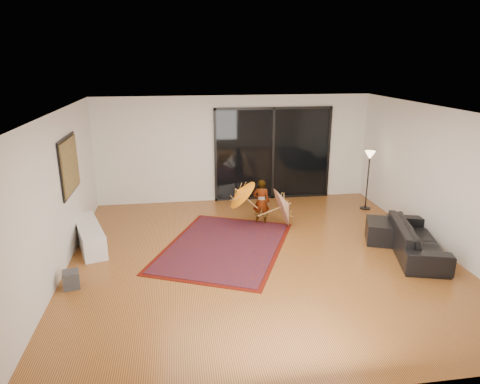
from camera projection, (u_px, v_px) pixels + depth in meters
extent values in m
plane|color=#A9662E|center=(260.00, 257.00, 8.03)|extent=(7.00, 7.00, 0.00)
plane|color=white|center=(263.00, 112.00, 7.23)|extent=(7.00, 7.00, 0.00)
plane|color=silver|center=(235.00, 149.00, 10.93)|extent=(7.00, 0.00, 7.00)
plane|color=silver|center=(329.00, 286.00, 4.32)|extent=(7.00, 0.00, 7.00)
plane|color=silver|center=(56.00, 197.00, 7.13)|extent=(0.00, 7.00, 7.00)
plane|color=silver|center=(442.00, 180.00, 8.13)|extent=(0.00, 7.00, 7.00)
cube|color=black|center=(273.00, 154.00, 11.09)|extent=(3.00, 0.04, 2.40)
cube|color=black|center=(274.00, 108.00, 10.72)|extent=(3.06, 0.06, 0.06)
cube|color=black|center=(272.00, 197.00, 11.42)|extent=(3.06, 0.06, 0.06)
cube|color=black|center=(273.00, 154.00, 11.07)|extent=(0.06, 0.06, 2.40)
cube|color=black|center=(69.00, 165.00, 7.99)|extent=(0.02, 1.28, 1.08)
cube|color=#22553C|center=(70.00, 165.00, 7.99)|extent=(0.03, 1.18, 0.98)
cube|color=white|center=(89.00, 235.00, 8.43)|extent=(0.90, 1.68, 0.45)
cube|color=#424244|center=(71.00, 280.00, 6.90)|extent=(0.30, 0.30, 0.29)
cube|color=#500E06|center=(224.00, 247.00, 8.45)|extent=(3.26, 3.70, 0.01)
cube|color=#661809|center=(224.00, 246.00, 8.44)|extent=(3.05, 3.49, 0.02)
imported|color=black|center=(416.00, 239.00, 8.09)|extent=(1.34, 2.17, 0.59)
cube|color=black|center=(385.00, 231.00, 8.65)|extent=(0.96, 0.96, 0.42)
cylinder|color=black|center=(365.00, 208.00, 10.61)|extent=(0.25, 0.25, 0.03)
cylinder|color=black|center=(367.00, 183.00, 10.42)|extent=(0.03, 0.03, 1.34)
cone|color=#FFD899|center=(370.00, 155.00, 10.21)|extent=(0.25, 0.25, 0.20)
imported|color=#999999|center=(261.00, 202.00, 9.52)|extent=(0.43, 0.34, 1.02)
cone|color=orange|center=(237.00, 194.00, 9.33)|extent=(0.65, 0.76, 0.66)
cylinder|color=tan|center=(237.00, 208.00, 9.43)|extent=(0.38, 0.02, 0.36)
cylinder|color=tan|center=(237.00, 189.00, 9.30)|extent=(0.05, 0.02, 0.05)
cone|color=silver|center=(289.00, 203.00, 9.47)|extent=(0.48, 0.88, 0.90)
cylinder|color=tan|center=(288.00, 218.00, 9.58)|extent=(0.53, 0.02, 0.21)
cylinder|color=tan|center=(289.00, 198.00, 9.43)|extent=(0.06, 0.02, 0.04)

